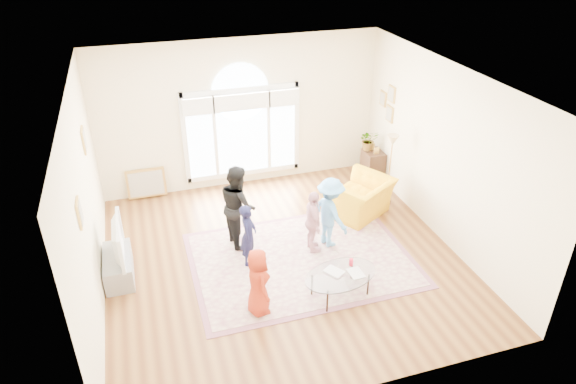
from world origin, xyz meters
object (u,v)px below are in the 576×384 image
object	(u,v)px
television	(114,240)
coffee_table	(341,275)
tv_console	(119,266)
armchair	(360,198)
area_rug	(301,259)

from	to	relation	value
television	coffee_table	xyz separation A→B (m)	(3.32, -1.53, -0.33)
tv_console	armchair	bearing A→B (deg)	8.00
tv_console	coffee_table	bearing A→B (deg)	-24.69
area_rug	tv_console	size ratio (longest dim) A/B	3.60
television	area_rug	bearing A→B (deg)	-8.69
area_rug	armchair	world-z (taller)	armchair
television	armchair	world-z (taller)	television
coffee_table	armchair	distance (m)	2.54
tv_console	armchair	distance (m)	4.69
television	coffee_table	size ratio (longest dim) A/B	0.80
television	armchair	xyz separation A→B (m)	(4.63, 0.65, -0.35)
television	coffee_table	bearing A→B (deg)	-24.74
area_rug	coffee_table	world-z (taller)	coffee_table
coffee_table	tv_console	bearing A→B (deg)	142.85
area_rug	television	size ratio (longest dim) A/B	3.32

